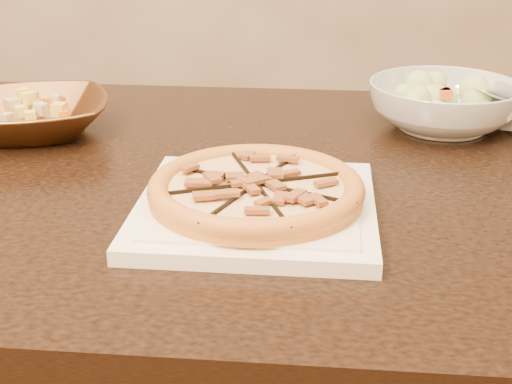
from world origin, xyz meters
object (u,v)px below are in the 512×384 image
dining_table (174,237)px  salad_bowl (443,106)px  bronze_bowl (34,117)px  plate (256,207)px  pizza (256,189)px

dining_table → salad_bowl: 0.47m
dining_table → bronze_bowl: bronze_bowl is taller
plate → pizza: 0.02m
plate → pizza: pizza is taller
pizza → bronze_bowl: (-0.34, 0.30, -0.01)m
pizza → dining_table: bearing=126.1°
dining_table → salad_bowl: size_ratio=5.97×
pizza → bronze_bowl: bronze_bowl is taller
bronze_bowl → salad_bowl: (0.64, 0.02, 0.01)m
dining_table → pizza: (0.12, -0.16, 0.14)m
pizza → salad_bowl: bearing=47.3°
pizza → plate: bearing=-16.9°
bronze_bowl → salad_bowl: bearing=1.9°
plate → salad_bowl: bearing=47.3°
plate → bronze_bowl: 0.45m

